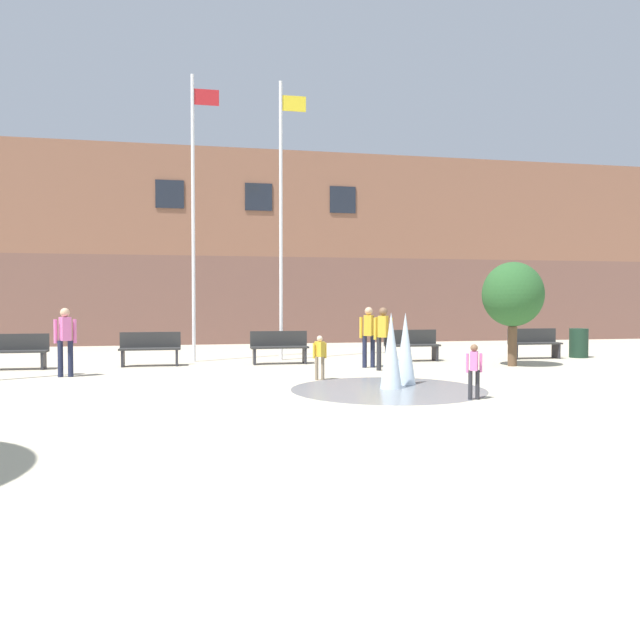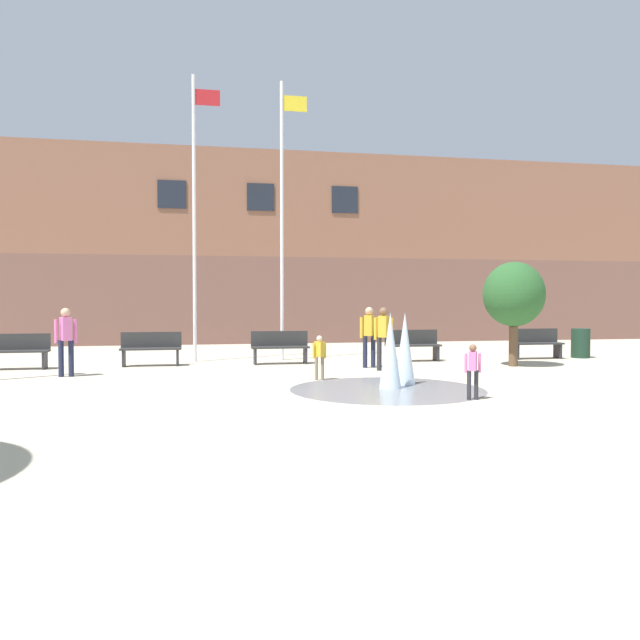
{
  "view_description": "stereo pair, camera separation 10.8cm",
  "coord_description": "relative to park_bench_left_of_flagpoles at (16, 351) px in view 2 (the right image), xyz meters",
  "views": [
    {
      "loc": [
        -2.54,
        -7.52,
        1.75
      ],
      "look_at": [
        0.36,
        6.94,
        1.3
      ],
      "focal_mm": 35.0,
      "sensor_mm": 36.0,
      "label": 1
    },
    {
      "loc": [
        -2.43,
        -7.54,
        1.75
      ],
      "look_at": [
        0.36,
        6.94,
        1.3
      ],
      "focal_mm": 35.0,
      "sensor_mm": 36.0,
      "label": 2
    }
  ],
  "objects": [
    {
      "name": "park_bench_left_of_flagpoles",
      "position": [
        0.0,
        0.0,
        0.0
      ],
      "size": [
        1.6,
        0.44,
        0.91
      ],
      "color": "#28282D",
      "rests_on": "ground"
    },
    {
      "name": "library_building",
      "position": [
        7.06,
        11.3,
        3.48
      ],
      "size": [
        36.0,
        6.05,
        7.92
      ],
      "color": "brown",
      "rests_on": "ground"
    },
    {
      "name": "street_tree_near_building",
      "position": [
        12.88,
        -1.69,
        1.44
      ],
      "size": [
        1.63,
        1.63,
        2.8
      ],
      "color": "brown",
      "rests_on": "ground"
    },
    {
      "name": "child_running",
      "position": [
        7.21,
        -3.59,
        0.1
      ],
      "size": [
        0.31,
        0.24,
        0.99
      ],
      "rotation": [
        0.0,
        0.0,
        -1.02
      ],
      "color": "#89755B",
      "rests_on": "ground"
    },
    {
      "name": "park_bench_under_right_flagpole",
      "position": [
        6.81,
        0.12,
        0.0
      ],
      "size": [
        1.6,
        0.44,
        0.91
      ],
      "color": "#28282D",
      "rests_on": "ground"
    },
    {
      "name": "park_bench_far_right",
      "position": [
        14.62,
        0.2,
        0.0
      ],
      "size": [
        1.6,
        0.44,
        0.91
      ],
      "color": "#28282D",
      "rests_on": "ground"
    },
    {
      "name": "adult_in_red",
      "position": [
        1.58,
        -1.88,
        0.45
      ],
      "size": [
        0.5,
        0.39,
        1.59
      ],
      "rotation": [
        0.0,
        0.0,
        -1.14
      ],
      "color": "#1E233D",
      "rests_on": "ground"
    },
    {
      "name": "child_in_fountain",
      "position": [
        9.36,
        -6.81,
        0.1
      ],
      "size": [
        0.31,
        0.24,
        0.99
      ],
      "rotation": [
        0.0,
        0.0,
        1.03
      ],
      "color": "#28282D",
      "rests_on": "ground"
    },
    {
      "name": "adult_near_bench",
      "position": [
        9.16,
        -2.01,
        0.45
      ],
      "size": [
        0.5,
        0.39,
        1.59
      ],
      "rotation": [
        0.0,
        0.0,
        -2.09
      ],
      "color": "#28282D",
      "rests_on": "ground"
    },
    {
      "name": "flagpole_right",
      "position": [
        7.04,
        1.25,
        3.86
      ],
      "size": [
        0.8,
        0.1,
        8.19
      ],
      "color": "silver",
      "rests_on": "ground"
    },
    {
      "name": "ground_plane",
      "position": [
        7.06,
        -9.54,
        -0.48
      ],
      "size": [
        100.0,
        100.0,
        0.0
      ],
      "primitive_type": "plane",
      "color": "#BCB299"
    },
    {
      "name": "splash_fountain",
      "position": [
        8.53,
        -4.94,
        0.13
      ],
      "size": [
        3.86,
        3.86,
        1.53
      ],
      "color": "gray",
      "rests_on": "ground"
    },
    {
      "name": "trash_can",
      "position": [
        16.15,
        0.23,
        -0.03
      ],
      "size": [
        0.56,
        0.56,
        0.9
      ],
      "primitive_type": "cylinder",
      "color": "#193323",
      "rests_on": "ground"
    },
    {
      "name": "park_bench_center",
      "position": [
        3.32,
        0.23,
        0.0
      ],
      "size": [
        1.6,
        0.44,
        0.91
      ],
      "color": "#28282D",
      "rests_on": "ground"
    },
    {
      "name": "flagpole_left",
      "position": [
        4.51,
        1.25,
        3.87
      ],
      "size": [
        0.8,
        0.1,
        8.21
      ],
      "color": "silver",
      "rests_on": "ground"
    },
    {
      "name": "teen_by_trashcan",
      "position": [
        8.98,
        -1.3,
        0.45
      ],
      "size": [
        0.5,
        0.39,
        1.59
      ],
      "rotation": [
        0.0,
        0.0,
        -2.06
      ],
      "color": "#1E233D",
      "rests_on": "ground"
    },
    {
      "name": "park_bench_near_trashcan",
      "position": [
        10.68,
        0.14,
        0.0
      ],
      "size": [
        1.6,
        0.44,
        0.91
      ],
      "color": "#28282D",
      "rests_on": "ground"
    }
  ]
}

